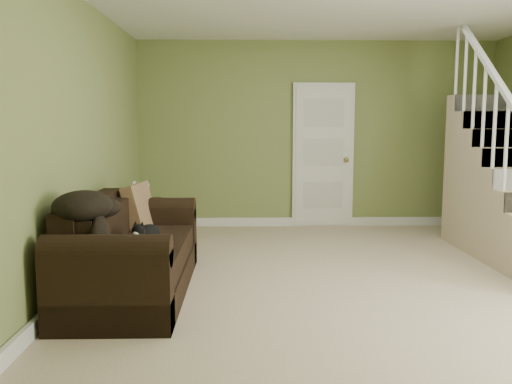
{
  "coord_description": "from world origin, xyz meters",
  "views": [
    {
      "loc": [
        -1.02,
        -4.91,
        1.47
      ],
      "look_at": [
        -0.9,
        0.17,
        0.82
      ],
      "focal_mm": 38.0,
      "sensor_mm": 36.0,
      "label": 1
    }
  ],
  "objects_px": {
    "sofa": "(129,257)",
    "banana": "(130,247)",
    "cat": "(148,234)",
    "side_table": "(142,222)"
  },
  "relations": [
    {
      "from": "sofa",
      "to": "banana",
      "type": "distance_m",
      "value": 0.36
    },
    {
      "from": "cat",
      "to": "sofa",
      "type": "bearing_deg",
      "value": 171.29
    },
    {
      "from": "banana",
      "to": "side_table",
      "type": "bearing_deg",
      "value": 97.08
    },
    {
      "from": "side_table",
      "to": "banana",
      "type": "height_order",
      "value": "side_table"
    },
    {
      "from": "cat",
      "to": "banana",
      "type": "distance_m",
      "value": 0.25
    },
    {
      "from": "side_table",
      "to": "banana",
      "type": "xyz_separation_m",
      "value": [
        0.3,
        -2.15,
        0.19
      ]
    },
    {
      "from": "sofa",
      "to": "cat",
      "type": "relative_size",
      "value": 4.38
    },
    {
      "from": "sofa",
      "to": "cat",
      "type": "height_order",
      "value": "sofa"
    },
    {
      "from": "cat",
      "to": "banana",
      "type": "bearing_deg",
      "value": -97.23
    },
    {
      "from": "sofa",
      "to": "side_table",
      "type": "xyz_separation_m",
      "value": [
        -0.23,
        1.84,
        -0.03
      ]
    }
  ]
}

